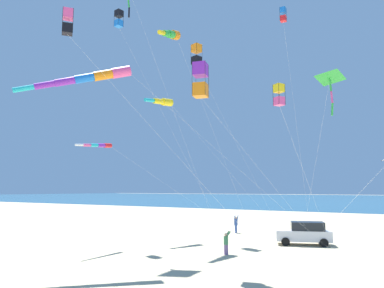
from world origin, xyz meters
TOP-DOWN VIEW (x-y plane):
  - ground_plane at (0.00, 0.00)m, footprint 600.00×600.00m
  - parked_car at (0.58, -3.29)m, footprint 3.26×4.68m
  - cooler_box at (3.25, -2.70)m, footprint 0.62×0.42m
  - person_adult_flyer at (4.96, 5.01)m, footprint 0.65×0.64m
  - person_child_green_jacket at (-6.91, 0.03)m, footprint 0.57×0.57m
  - kite_box_rainbow_low_near at (0.63, -2.10)m, footprint 4.10×0.97m
  - kite_box_checkered_midright at (0.15, 6.81)m, footprint 3.32×8.09m
  - kite_windsock_red_high_left at (-3.59, 7.32)m, footprint 12.48×3.87m
  - kite_windsock_purple_drifting at (-9.55, 10.03)m, footprint 15.05×6.97m
  - kite_box_long_streamer_right at (-10.34, -5.25)m, footprint 9.84×0.81m
  - kite_delta_magenta_far_left at (-1.68, -6.27)m, footprint 8.74×5.80m
  - kite_box_black_fish_shape at (-18.13, 3.44)m, footprint 12.06×6.75m
  - kite_windsock_green_low_center at (-14.39, 5.82)m, footprint 16.50×14.49m
  - kite_box_orange_high_right at (-10.99, -0.41)m, footprint 13.37×4.33m
  - kite_box_white_trailing at (-5.41, 12.29)m, footprint 8.49×7.50m
  - kite_windsock_small_distant at (-1.91, 9.54)m, footprint 9.82×10.02m

SIDE VIEW (x-z plane):
  - ground_plane at x=0.00m, z-range 0.00..0.00m
  - cooler_box at x=3.25m, z-range 0.00..0.42m
  - person_child_green_jacket at x=-6.91m, z-range 0.07..1.68m
  - parked_car at x=0.58m, z-range 0.03..1.88m
  - person_adult_flyer at x=4.96m, z-range 0.08..1.91m
  - kite_windsock_purple_drifting at x=-9.55m, z-range 3.84..12.16m
  - kite_box_long_streamer_right at x=-10.34m, z-range 4.59..15.03m
  - kite_box_orange_high_right at x=-10.99m, z-range 5.12..17.54m
  - kite_windsock_green_low_center at x=-14.39m, z-range 5.29..18.03m
  - kite_delta_magenta_far_left at x=-1.68m, z-range 6.16..19.60m
  - kite_windsock_small_distant at x=-1.91m, z-range 6.33..19.89m
  - kite_box_black_fish_shape at x=-18.13m, z-range 6.28..20.25m
  - kite_box_checkered_midright at x=0.15m, z-range 8.51..27.63m
  - kite_windsock_red_high_left at x=-3.59m, z-range 9.09..28.80m
  - kite_box_rainbow_low_near at x=0.63m, z-range 9.70..30.49m
  - kite_box_white_trailing at x=-5.41m, z-range 10.09..32.00m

